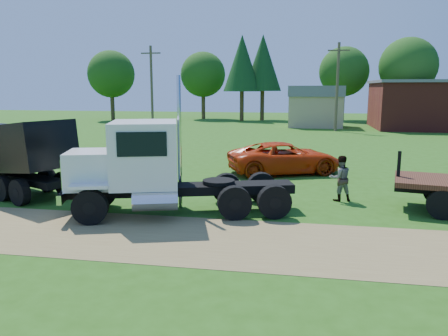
# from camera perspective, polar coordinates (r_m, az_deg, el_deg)

# --- Properties ---
(ground) EXTENTS (140.00, 140.00, 0.00)m
(ground) POSITION_cam_1_polar(r_m,az_deg,el_deg) (13.01, -2.04, -9.37)
(ground) COLOR #265512
(ground) RESTS_ON ground
(dirt_track) EXTENTS (120.00, 4.20, 0.01)m
(dirt_track) POSITION_cam_1_polar(r_m,az_deg,el_deg) (13.00, -2.04, -9.34)
(dirt_track) COLOR brown
(dirt_track) RESTS_ON ground
(white_semi_tractor) EXTENTS (8.20, 4.66, 4.85)m
(white_semi_tractor) POSITION_cam_1_polar(r_m,az_deg,el_deg) (15.51, -9.91, 0.06)
(white_semi_tractor) COLOR black
(white_semi_tractor) RESTS_ON ground
(black_dump_truck) EXTENTS (7.39, 4.98, 3.21)m
(black_dump_truck) POSITION_cam_1_polar(r_m,az_deg,el_deg) (20.57, -26.34, 1.95)
(black_dump_truck) COLOR black
(black_dump_truck) RESTS_ON ground
(orange_pickup) EXTENTS (6.48, 4.79, 1.64)m
(orange_pickup) POSITION_cam_1_polar(r_m,az_deg,el_deg) (23.04, 7.96, 1.33)
(orange_pickup) COLOR red
(orange_pickup) RESTS_ON ground
(spectator_b) EXTENTS (1.05, 0.92, 1.81)m
(spectator_b) POSITION_cam_1_polar(r_m,az_deg,el_deg) (17.76, 14.94, -1.31)
(spectator_b) COLOR #999999
(spectator_b) RESTS_ON ground
(brick_building) EXTENTS (15.40, 10.40, 5.30)m
(brick_building) POSITION_cam_1_polar(r_m,az_deg,el_deg) (54.22, 26.93, 7.41)
(brick_building) COLOR maroon
(brick_building) RESTS_ON ground
(tan_shed) EXTENTS (6.20, 5.40, 4.70)m
(tan_shed) POSITION_cam_1_polar(r_m,az_deg,el_deg) (52.02, 11.85, 7.96)
(tan_shed) COLOR tan
(tan_shed) RESTS_ON ground
(utility_poles) EXTENTS (42.20, 0.28, 9.00)m
(utility_poles) POSITION_cam_1_polar(r_m,az_deg,el_deg) (47.08, 14.58, 10.41)
(utility_poles) COLOR #4C372B
(utility_poles) RESTS_ON ground
(tree_row) EXTENTS (56.04, 12.16, 11.72)m
(tree_row) POSITION_cam_1_polar(r_m,az_deg,el_deg) (61.60, 8.88, 12.50)
(tree_row) COLOR #392B17
(tree_row) RESTS_ON ground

